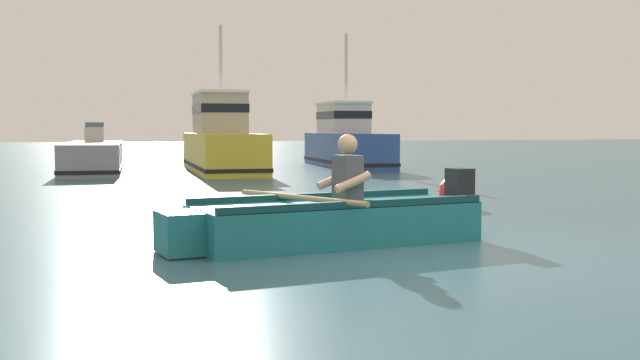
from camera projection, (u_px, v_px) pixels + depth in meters
ground_plane at (426, 254)px, 7.53m from camera, size 120.00×120.00×0.00m
rowboat_with_person at (329, 221)px, 8.20m from camera, size 3.72×1.81×1.19m
moored_boat_grey at (94, 158)px, 21.62m from camera, size 1.62×6.44×1.41m
moored_boat_yellow at (221, 141)px, 21.59m from camera, size 1.77×6.30×4.16m
moored_boat_blue at (346, 142)px, 24.15m from camera, size 1.68×5.86×4.23m
mooring_buoy at (453, 192)px, 12.04m from camera, size 0.47×0.47×0.47m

